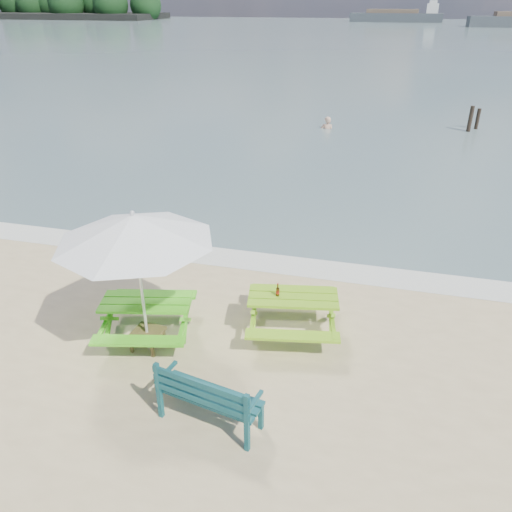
% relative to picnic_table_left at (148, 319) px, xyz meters
% --- Properties ---
extents(sea, '(300.00, 300.00, 0.00)m').
position_rel_picnic_table_left_xyz_m(sea, '(1.19, 83.65, -0.35)').
color(sea, slate).
rests_on(sea, ground).
extents(foam_strip, '(22.00, 0.90, 0.01)m').
position_rel_picnic_table_left_xyz_m(foam_strip, '(1.19, 3.25, -0.35)').
color(foam_strip, silver).
rests_on(foam_strip, ground).
extents(island_headland, '(90.00, 22.00, 7.60)m').
position_rel_picnic_table_left_xyz_m(island_headland, '(-108.81, 138.65, 2.91)').
color(island_headland, black).
rests_on(island_headland, ground).
extents(picnic_table_left, '(1.91, 2.04, 0.74)m').
position_rel_picnic_table_left_xyz_m(picnic_table_left, '(0.00, 0.00, 0.00)').
color(picnic_table_left, '#47B91C').
rests_on(picnic_table_left, ground).
extents(picnic_table_right, '(1.88, 2.02, 0.76)m').
position_rel_picnic_table_left_xyz_m(picnic_table_right, '(2.47, 0.79, 0.01)').
color(picnic_table_right, '#76B01A').
rests_on(picnic_table_right, ground).
extents(park_bench, '(1.58, 0.80, 0.93)m').
position_rel_picnic_table_left_xyz_m(park_bench, '(1.76, -1.68, -0.07)').
color(park_bench, '#104045').
rests_on(park_bench, ground).
extents(side_table, '(0.54, 0.54, 0.33)m').
position_rel_picnic_table_left_xyz_m(side_table, '(0.13, -0.32, -0.18)').
color(side_table, brown).
rests_on(side_table, ground).
extents(patio_umbrella, '(2.71, 2.71, 2.51)m').
position_rel_picnic_table_left_xyz_m(patio_umbrella, '(0.13, -0.32, 1.93)').
color(patio_umbrella, silver).
rests_on(patio_umbrella, ground).
extents(beer_bottle, '(0.06, 0.06, 0.24)m').
position_rel_picnic_table_left_xyz_m(beer_bottle, '(2.20, 0.73, 0.48)').
color(beer_bottle, '#8B4B14').
rests_on(beer_bottle, picnic_table_right).
extents(swimmer, '(0.65, 0.45, 1.69)m').
position_rel_picnic_table_left_xyz_m(swimmer, '(1.04, 17.00, -0.65)').
color(swimmer, tan).
rests_on(swimmer, ground).
extents(mooring_pilings, '(0.58, 0.78, 1.35)m').
position_rel_picnic_table_left_xyz_m(mooring_pilings, '(7.55, 18.26, 0.07)').
color(mooring_pilings, black).
rests_on(mooring_pilings, ground).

